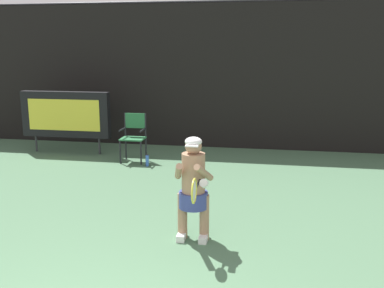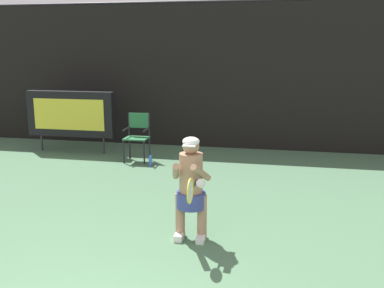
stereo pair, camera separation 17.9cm
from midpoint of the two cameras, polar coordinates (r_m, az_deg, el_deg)
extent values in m
cube|color=black|center=(11.40, 1.81, 8.55)|extent=(18.00, 0.12, 3.60)
cylinder|color=#38383D|center=(11.42, 1.87, 17.75)|extent=(18.00, 0.05, 0.05)
cube|color=black|center=(11.24, -16.25, 3.65)|extent=(2.20, 0.20, 1.10)
cube|color=yellow|center=(11.15, -16.49, 3.56)|extent=(1.80, 0.01, 0.75)
cylinder|color=#2D2D33|center=(11.76, -19.63, 0.07)|extent=(0.05, 0.05, 0.40)
cylinder|color=#2D2D33|center=(11.04, -12.17, -0.25)|extent=(0.05, 0.05, 0.40)
cylinder|color=black|center=(10.05, -9.65, -1.04)|extent=(0.04, 0.04, 0.52)
cylinder|color=black|center=(9.90, -7.04, -1.16)|extent=(0.04, 0.04, 0.52)
cylinder|color=black|center=(10.42, -8.90, -0.53)|extent=(0.04, 0.04, 0.52)
cylinder|color=black|center=(10.28, -6.38, -0.64)|extent=(0.04, 0.04, 0.52)
cube|color=#28683C|center=(10.10, -8.04, 0.68)|extent=(0.52, 0.44, 0.03)
cylinder|color=black|center=(10.32, -9.00, 2.40)|extent=(0.04, 0.04, 0.56)
cylinder|color=black|center=(10.17, -6.45, 2.33)|extent=(0.04, 0.04, 0.56)
cube|color=#28683C|center=(10.22, -7.76, 2.97)|extent=(0.48, 0.02, 0.34)
cylinder|color=black|center=(10.14, -9.36, 1.86)|extent=(0.04, 0.44, 0.04)
cylinder|color=black|center=(9.99, -6.77, 1.79)|extent=(0.04, 0.44, 0.04)
cylinder|color=blue|center=(9.79, -6.24, -2.14)|extent=(0.07, 0.07, 0.24)
cylinder|color=black|center=(9.76, -6.26, -1.39)|extent=(0.03, 0.03, 0.03)
cube|color=white|center=(6.20, -2.15, -11.63)|extent=(0.11, 0.26, 0.09)
cube|color=white|center=(6.15, 0.65, -11.84)|extent=(0.11, 0.26, 0.09)
cylinder|color=#A37A5B|center=(6.14, -2.07, -9.13)|extent=(0.13, 0.13, 0.63)
cylinder|color=#A37A5B|center=(6.08, 0.73, -9.32)|extent=(0.13, 0.13, 0.63)
cylinder|color=#353F83|center=(6.02, -0.68, -7.11)|extent=(0.39, 0.39, 0.22)
cylinder|color=#A37A5B|center=(5.91, -0.69, -3.85)|extent=(0.31, 0.31, 0.56)
sphere|color=#A37A5B|center=(5.82, -0.70, -0.26)|extent=(0.22, 0.22, 0.22)
ellipsoid|color=white|center=(5.81, -0.70, 0.32)|extent=(0.22, 0.22, 0.12)
cube|color=white|center=(5.72, -0.89, -0.21)|extent=(0.17, 0.12, 0.02)
cylinder|color=#A37A5B|center=(5.77, -2.62, -3.51)|extent=(0.20, 0.50, 0.33)
cylinder|color=#A37A5B|center=(5.71, 0.62, -3.67)|extent=(0.20, 0.50, 0.33)
cylinder|color=white|center=(5.62, 0.62, -5.03)|extent=(0.13, 0.12, 0.12)
cylinder|color=black|center=(5.67, -0.11, -5.05)|extent=(0.03, 0.28, 0.03)
torus|color=#D6CF3D|center=(5.38, -0.69, -6.01)|extent=(0.02, 0.31, 0.31)
ellipsoid|color=silver|center=(5.38, -0.69, -6.01)|extent=(0.01, 0.26, 0.26)
camera|label=1|loc=(0.09, -90.48, -0.11)|focal=41.84mm
camera|label=2|loc=(0.09, 89.52, 0.11)|focal=41.84mm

